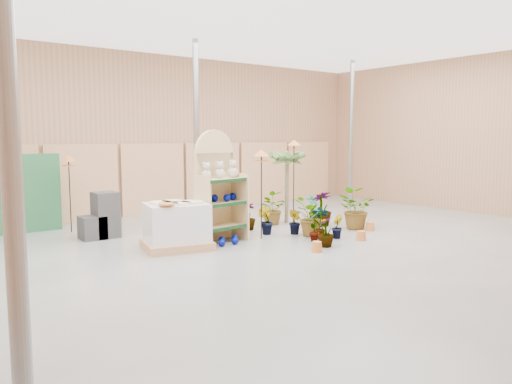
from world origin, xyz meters
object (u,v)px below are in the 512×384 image
Objects in this scene: display_shelf at (217,190)px; potted_plant_2 at (311,217)px; bird_table_front at (261,156)px; pallet_stack at (177,226)px.

potted_plant_2 is (1.88, -0.89, -0.65)m from display_shelf.
pallet_stack is at bearing 172.28° from bird_table_front.
bird_table_front reaches higher than potted_plant_2.
display_shelf is 1.22× the size of bird_table_front.
bird_table_front is at bearing -34.36° from display_shelf.
display_shelf reaches higher than pallet_stack.
potted_plant_2 is (1.05, -0.44, -1.36)m from bird_table_front.
pallet_stack is 0.77× the size of bird_table_front.
display_shelf is at bearing 23.18° from pallet_stack.
display_shelf is 1.59× the size of pallet_stack.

